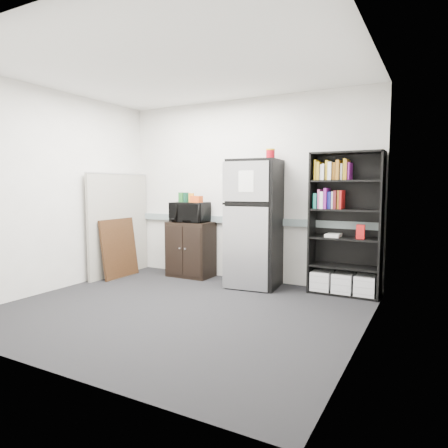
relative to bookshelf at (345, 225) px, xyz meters
name	(u,v)px	position (x,y,z in m)	size (l,w,h in m)	color
floor	(179,309)	(-1.53, -1.57, -0.91)	(4.00, 4.00, 0.00)	black
wall_back	(245,190)	(-1.53, 0.18, 0.44)	(4.00, 0.02, 2.70)	beige
wall_right	(364,193)	(0.47, -1.57, 0.44)	(0.02, 3.50, 2.70)	beige
wall_left	(56,191)	(-3.53, -1.57, 0.44)	(0.02, 3.50, 2.70)	beige
ceiling	(176,68)	(-1.53, -1.57, 1.79)	(4.00, 3.50, 0.02)	white
electrical_raceway	(244,220)	(-1.53, 0.15, -0.01)	(3.92, 0.05, 0.10)	gray
wall_note	(224,177)	(-1.88, 0.18, 0.64)	(0.14, 0.00, 0.10)	white
bookshelf	(345,225)	(0.00, 0.00, 0.00)	(0.90, 0.34, 1.85)	black
cubicle_partition	(119,224)	(-3.43, -0.49, -0.10)	(0.06, 1.30, 1.62)	gray
cabinet	(191,249)	(-2.34, -0.06, -0.48)	(0.69, 0.46, 0.86)	black
microwave	(190,212)	(-2.34, -0.08, 0.10)	(0.56, 0.38, 0.31)	black
snack_box_a	(181,197)	(-2.53, -0.05, 0.33)	(0.07, 0.05, 0.15)	#19571F
snack_box_b	(186,197)	(-2.44, -0.05, 0.33)	(0.07, 0.05, 0.15)	#0D3B26
snack_box_c	(191,198)	(-2.34, -0.05, 0.32)	(0.07, 0.05, 0.14)	orange
snack_bag	(196,199)	(-2.21, -0.10, 0.30)	(0.18, 0.10, 0.10)	#D14714
refrigerator	(255,224)	(-1.21, -0.14, -0.02)	(0.73, 0.76, 1.78)	black
coffee_can	(270,154)	(-1.04, -0.02, 0.95)	(0.13, 0.13, 0.17)	#9D0713
framed_poster	(119,248)	(-3.30, -0.63, -0.46)	(0.16, 0.71, 0.91)	black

